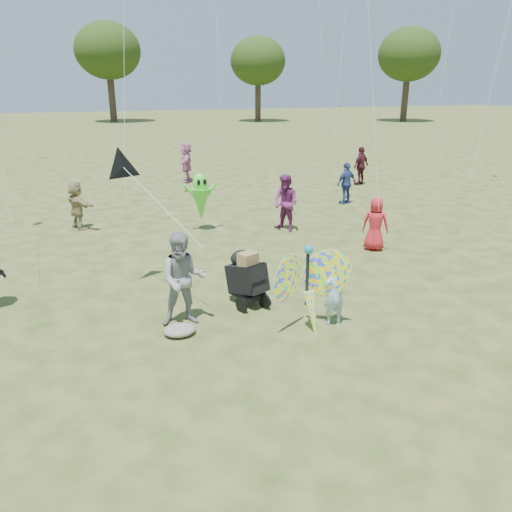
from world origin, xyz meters
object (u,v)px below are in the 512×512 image
(crowd_h, at_px, (361,166))
(crowd_c, at_px, (346,183))
(child_girl, at_px, (334,294))
(crowd_d, at_px, (77,205))
(crowd_j, at_px, (186,162))
(crowd_e, at_px, (286,203))
(butterfly_kite, at_px, (309,288))
(adult_man, at_px, (183,279))
(crowd_a, at_px, (375,224))
(jogging_stroller, at_px, (246,274))
(alien_kite, at_px, (201,199))

(crowd_h, bearing_deg, crowd_c, 26.63)
(crowd_h, bearing_deg, child_girl, 32.37)
(crowd_d, distance_m, crowd_j, 8.14)
(crowd_e, height_order, crowd_h, crowd_e)
(crowd_c, height_order, butterfly_kite, butterfly_kite)
(adult_man, height_order, crowd_a, adult_man)
(crowd_d, xyz_separation_m, crowd_h, (11.80, 3.13, 0.09))
(crowd_e, distance_m, crowd_j, 8.98)
(jogging_stroller, relative_size, butterfly_kite, 0.64)
(crowd_d, xyz_separation_m, crowd_e, (5.84, -2.38, 0.11))
(alien_kite, bearing_deg, jogging_stroller, -94.93)
(crowd_h, height_order, jogging_stroller, crowd_h)
(crowd_a, xyz_separation_m, butterfly_kite, (-3.65, -3.51, 0.10))
(crowd_c, relative_size, crowd_d, 1.04)
(adult_man, height_order, crowd_e, adult_man)
(adult_man, xyz_separation_m, alien_kite, (1.84, 5.91, 0.10))
(crowd_e, bearing_deg, alien_kite, -138.13)
(butterfly_kite, bearing_deg, jogging_stroller, 114.11)
(crowd_a, bearing_deg, crowd_e, -19.61)
(crowd_e, distance_m, butterfly_kite, 6.41)
(adult_man, relative_size, crowd_c, 1.15)
(child_girl, bearing_deg, alien_kite, -87.81)
(crowd_d, height_order, butterfly_kite, butterfly_kite)
(crowd_a, relative_size, butterfly_kite, 0.79)
(crowd_e, relative_size, alien_kite, 0.97)
(jogging_stroller, bearing_deg, crowd_h, 25.33)
(crowd_e, xyz_separation_m, alien_kite, (-2.37, 0.87, 0.13))
(crowd_e, height_order, crowd_j, crowd_j)
(crowd_e, bearing_deg, crowd_a, 2.27)
(crowd_d, xyz_separation_m, jogging_stroller, (3.00, -6.94, -0.12))
(child_girl, height_order, adult_man, adult_man)
(adult_man, height_order, crowd_h, adult_man)
(crowd_h, relative_size, jogging_stroller, 1.44)
(adult_man, bearing_deg, crowd_j, 86.62)
(crowd_c, height_order, alien_kite, alien_kite)
(crowd_h, distance_m, alien_kite, 9.55)
(crowd_a, bearing_deg, alien_kite, -1.29)
(jogging_stroller, xyz_separation_m, butterfly_kite, (0.66, -1.47, 0.19))
(crowd_c, bearing_deg, adult_man, 28.17)
(crowd_j, relative_size, alien_kite, 1.00)
(crowd_h, bearing_deg, alien_kite, 5.03)
(crowd_j, bearing_deg, adult_man, 0.04)
(crowd_a, distance_m, crowd_j, 11.71)
(jogging_stroller, height_order, butterfly_kite, butterfly_kite)
(alien_kite, bearing_deg, crowd_d, 156.33)
(crowd_c, bearing_deg, crowd_e, 19.35)
(child_girl, distance_m, jogging_stroller, 1.86)
(crowd_c, bearing_deg, crowd_j, -71.19)
(crowd_a, relative_size, crowd_c, 0.93)
(adult_man, relative_size, butterfly_kite, 0.98)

